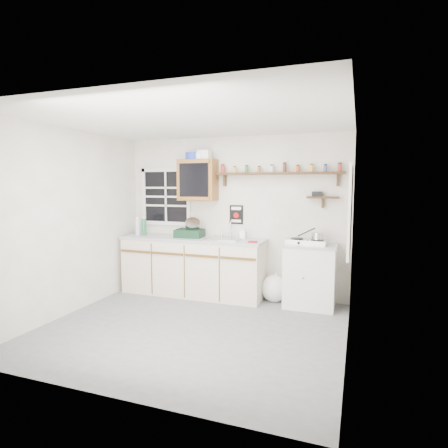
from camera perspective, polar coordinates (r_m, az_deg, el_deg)
The scene contains 18 objects.
room at distance 4.48m, azimuth -4.99°, elevation -0.47°, with size 3.64×3.24×2.54m.
main_cabinet at distance 6.02m, azimuth -4.79°, elevation -6.41°, with size 2.31×0.63×0.92m.
right_cabinet at distance 5.55m, azimuth 12.97°, elevation -7.65°, with size 0.73×0.57×0.91m.
sink at distance 5.74m, azimuth 0.07°, elevation -2.23°, with size 0.52×0.44×0.29m.
upper_cabinet at distance 5.99m, azimuth -4.03°, elevation 6.69°, with size 0.60×0.32×0.65m.
upper_cabinet_clutter at distance 6.01m, azimuth -4.05°, elevation 10.35°, with size 0.41×0.24×0.14m.
spice_shelf at distance 5.67m, azimuth 8.27°, elevation 7.72°, with size 1.91×0.18×0.35m.
secondary_shelf at distance 5.59m, azimuth 14.58°, elevation 4.01°, with size 0.45×0.16×0.24m.
warning_sign at distance 5.93m, azimuth 1.89°, elevation 1.44°, with size 0.22×0.02×0.30m.
window_back at distance 6.41m, azimuth -8.83°, elevation 4.13°, with size 0.93×0.03×0.98m.
window_right at distance 4.60m, azimuth 18.73°, elevation 1.91°, with size 0.03×0.78×1.08m.
water_bottles at distance 6.34m, azimuth -12.53°, elevation -0.38°, with size 0.19×0.10×0.31m.
dish_rack at distance 5.96m, azimuth -5.13°, elevation -1.05°, with size 0.45×0.35×0.32m.
soap_bottle at distance 5.76m, azimuth 2.87°, elevation -1.38°, with size 0.08×0.09×0.19m, color beige.
rag at distance 5.44m, azimuth 4.39°, elevation -2.72°, with size 0.12×0.11×0.02m, color maroon.
hotplate at distance 5.44m, azimuth 12.56°, elevation -2.64°, with size 0.59×0.36×0.08m.
saucepan at distance 5.42m, azimuth 13.99°, elevation -1.80°, with size 0.39×0.26×0.18m.
trash_bag at distance 5.77m, azimuth 7.68°, elevation -9.67°, with size 0.41×0.37×0.47m.
Camera 1 is at (1.87, -4.04, 1.76)m, focal length 30.00 mm.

